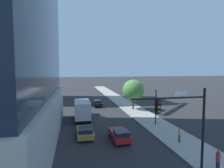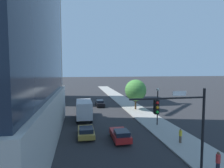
# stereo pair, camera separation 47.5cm
# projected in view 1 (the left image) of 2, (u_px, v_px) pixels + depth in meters

# --- Properties ---
(sidewalk) EXTENTS (4.58, 120.00, 0.15)m
(sidewalk) POSITION_uv_depth(u_px,v_px,m) (149.00, 120.00, 29.92)
(sidewalk) COLOR #9E9B93
(sidewalk) RESTS_ON ground
(construction_building) EXTENTS (15.26, 21.21, 39.66)m
(construction_building) POSITION_uv_depth(u_px,v_px,m) (28.00, 34.00, 48.37)
(construction_building) COLOR #9E9B93
(construction_building) RESTS_ON ground
(traffic_light_pole) EXTENTS (6.14, 0.48, 6.67)m
(traffic_light_pole) POSITION_uv_depth(u_px,v_px,m) (183.00, 116.00, 14.15)
(traffic_light_pole) COLOR black
(traffic_light_pole) RESTS_ON sidewalk
(street_lamp) EXTENTS (0.44, 0.44, 5.43)m
(street_lamp) POSITION_uv_depth(u_px,v_px,m) (156.00, 101.00, 26.76)
(street_lamp) COLOR black
(street_lamp) RESTS_ON sidewalk
(street_tree) EXTENTS (4.36, 4.36, 6.09)m
(street_tree) POSITION_uv_depth(u_px,v_px,m) (133.00, 90.00, 37.35)
(street_tree) COLOR brown
(street_tree) RESTS_ON sidewalk
(car_red) EXTENTS (1.85, 4.09, 1.42)m
(car_red) POSITION_uv_depth(u_px,v_px,m) (120.00, 135.00, 21.28)
(car_red) COLOR red
(car_red) RESTS_ON ground
(car_gold) EXTENTS (1.95, 4.24, 1.31)m
(car_gold) POSITION_uv_depth(u_px,v_px,m) (85.00, 132.00, 22.41)
(car_gold) COLOR #AD8938
(car_gold) RESTS_ON ground
(car_black) EXTENTS (1.72, 4.42, 1.39)m
(car_black) POSITION_uv_depth(u_px,v_px,m) (97.00, 103.00, 41.24)
(car_black) COLOR black
(car_black) RESTS_ON ground
(car_green) EXTENTS (1.74, 4.58, 1.42)m
(car_green) POSITION_uv_depth(u_px,v_px,m) (80.00, 104.00, 39.76)
(car_green) COLOR #1E6638
(car_green) RESTS_ON ground
(box_truck) EXTENTS (2.42, 7.60, 3.19)m
(box_truck) POSITION_uv_depth(u_px,v_px,m) (82.00, 109.00, 30.31)
(box_truck) COLOR #1E4799
(box_truck) RESTS_ON ground
(pedestrian_yellow_shirt) EXTENTS (0.34, 0.34, 1.57)m
(pedestrian_yellow_shirt) POSITION_uv_depth(u_px,v_px,m) (179.00, 135.00, 20.49)
(pedestrian_yellow_shirt) COLOR brown
(pedestrian_yellow_shirt) RESTS_ON sidewalk
(pedestrian_red_shirt) EXTENTS (0.34, 0.34, 1.75)m
(pedestrian_red_shirt) POSITION_uv_depth(u_px,v_px,m) (218.00, 161.00, 14.49)
(pedestrian_red_shirt) COLOR black
(pedestrian_red_shirt) RESTS_ON sidewalk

